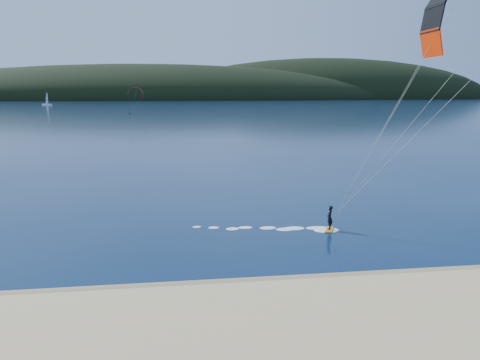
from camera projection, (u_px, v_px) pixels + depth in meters
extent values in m
plane|color=#07193A|center=(233.00, 333.00, 19.96)|extent=(1800.00, 1800.00, 0.00)
cube|color=#7E6749|center=(224.00, 289.00, 24.32)|extent=(220.00, 2.50, 0.10)
ellipsoid|color=black|center=(149.00, 100.00, 713.85)|extent=(840.00, 280.00, 110.00)
ellipsoid|color=black|center=(328.00, 99.00, 793.04)|extent=(600.00, 240.00, 140.00)
cube|color=orange|center=(329.00, 230.00, 34.85)|extent=(1.10, 1.59, 0.09)
imported|color=black|center=(330.00, 218.00, 34.67)|extent=(0.70, 0.82, 1.88)
cylinder|color=gray|center=(404.00, 132.00, 31.01)|extent=(0.02, 0.02, 15.95)
cube|color=orange|center=(130.00, 116.00, 208.81)|extent=(1.20, 1.23, 0.07)
imported|color=black|center=(130.00, 114.00, 208.65)|extent=(0.98, 0.99, 1.61)
cylinder|color=gray|center=(133.00, 104.00, 205.60)|extent=(0.02, 0.02, 10.13)
cube|color=white|center=(47.00, 104.00, 391.07)|extent=(8.42, 3.80, 1.42)
cylinder|color=white|center=(47.00, 98.00, 390.00)|extent=(0.20, 0.20, 11.16)
cube|color=white|center=(47.00, 98.00, 391.39)|extent=(0.45, 2.62, 8.12)
cube|color=white|center=(46.00, 100.00, 388.81)|extent=(0.36, 2.02, 5.07)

